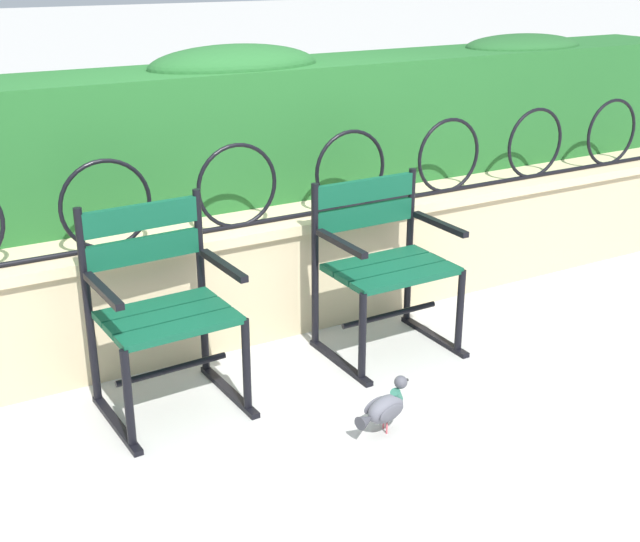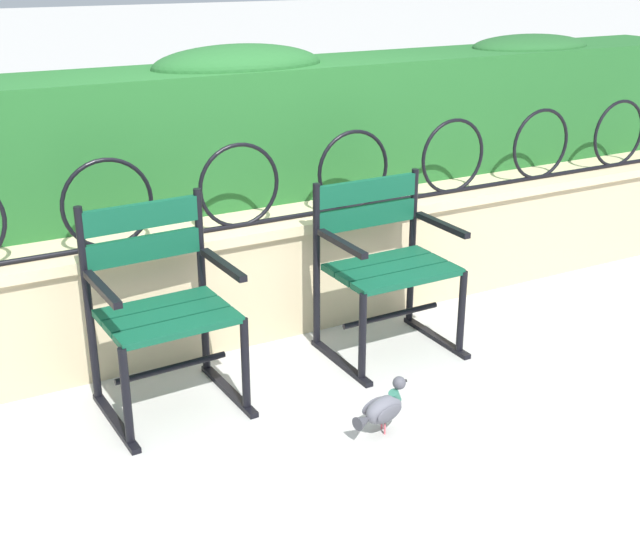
% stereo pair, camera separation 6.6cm
% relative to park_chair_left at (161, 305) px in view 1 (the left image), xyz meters
% --- Properties ---
extents(ground_plane, '(60.00, 60.00, 0.00)m').
position_rel_park_chair_left_xyz_m(ground_plane, '(0.68, -0.25, -0.47)').
color(ground_plane, '#B7B5AF').
extents(stone_wall, '(6.80, 0.41, 0.60)m').
position_rel_park_chair_left_xyz_m(stone_wall, '(0.68, 0.49, -0.16)').
color(stone_wall, '#C6B289').
rests_on(stone_wall, ground).
extents(iron_arch_fence, '(6.27, 0.02, 0.42)m').
position_rel_park_chair_left_xyz_m(iron_arch_fence, '(0.57, 0.42, 0.32)').
color(iron_arch_fence, black).
rests_on(iron_arch_fence, stone_wall).
extents(hedge_row, '(6.66, 0.59, 0.81)m').
position_rel_park_chair_left_xyz_m(hedge_row, '(0.68, 0.96, 0.51)').
color(hedge_row, '#236028').
rests_on(hedge_row, stone_wall).
extents(park_chair_left, '(0.59, 0.54, 0.90)m').
position_rel_park_chair_left_xyz_m(park_chair_left, '(0.00, 0.00, 0.00)').
color(park_chair_left, '#0F4C33').
rests_on(park_chair_left, ground).
extents(park_chair_right, '(0.61, 0.53, 0.85)m').
position_rel_park_chair_left_xyz_m(park_chair_right, '(1.13, 0.01, -0.01)').
color(park_chair_right, '#0F4C33').
rests_on(park_chair_right, ground).
extents(pigeon_near_chairs, '(0.29, 0.14, 0.22)m').
position_rel_park_chair_left_xyz_m(pigeon_near_chairs, '(0.70, -0.68, -0.36)').
color(pigeon_near_chairs, '#5B5B66').
rests_on(pigeon_near_chairs, ground).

